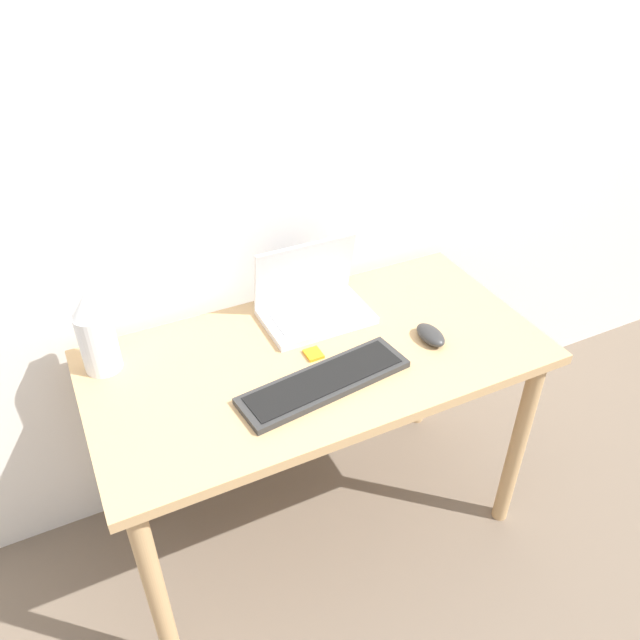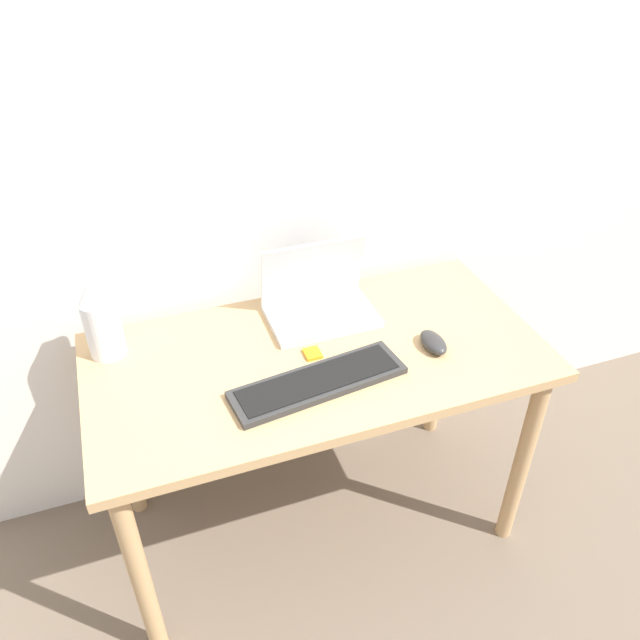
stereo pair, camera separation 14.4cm
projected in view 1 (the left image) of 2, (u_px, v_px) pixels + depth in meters
ground_plane at (363, 597)px, 1.90m from camera, size 12.00×12.00×0.00m
wall_back at (256, 121)px, 1.67m from camera, size 6.00×0.05×2.50m
desk at (318, 380)px, 1.76m from camera, size 1.24×0.63×0.73m
laptop at (312, 300)px, 1.82m from camera, size 0.31×0.21×0.22m
keyboard at (324, 382)px, 1.59m from camera, size 0.47×0.19×0.02m
mouse at (431, 335)px, 1.74m from camera, size 0.06×0.11×0.04m
vase at (95, 332)px, 1.58m from camera, size 0.10×0.10×0.24m
mp3_player at (313, 354)px, 1.69m from camera, size 0.04×0.05×0.01m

